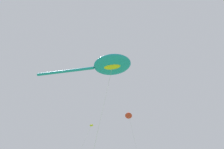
{
  "coord_description": "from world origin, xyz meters",
  "views": [
    {
      "loc": [
        -7.9,
        2.37,
        1.71
      ],
      "look_at": [
        -0.63,
        7.12,
        13.0
      ],
      "focal_mm": 26.49,
      "sensor_mm": 36.0,
      "label": 1
    }
  ],
  "objects": [
    {
      "name": "big_show_kite",
      "position": [
        2.29,
        9.45,
        19.81
      ],
      "size": [
        7.03,
        12.43,
        20.37
      ],
      "rotation": [
        0.0,
        0.0,
        -1.14
      ],
      "color": "#1E8CBF",
      "rests_on": "ground"
    },
    {
      "name": "small_kite_delta_white",
      "position": [
        7.49,
        16.4,
        15.07
      ],
      "size": [
        5.08,
        1.19,
        16.59
      ],
      "rotation": [
        0.0,
        0.0,
        1.87
      ],
      "color": "yellow",
      "rests_on": "ground"
    },
    {
      "name": "small_kite_streamer_purple",
      "position": [
        10.48,
        11.34,
        18.08
      ],
      "size": [
        2.46,
        2.02,
        18.72
      ],
      "rotation": [
        0.0,
        0.0,
        1.91
      ],
      "color": "red",
      "rests_on": "ground"
    }
  ]
}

